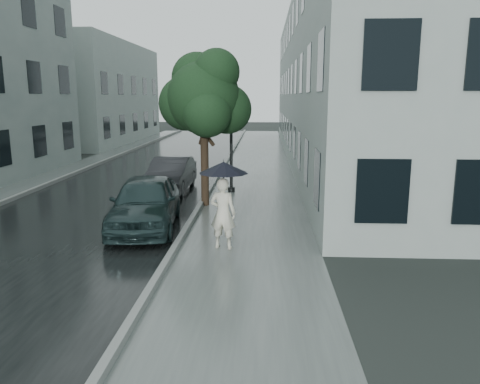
# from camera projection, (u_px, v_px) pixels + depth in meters

# --- Properties ---
(ground) EXTENTS (120.00, 120.00, 0.00)m
(ground) POSITION_uv_depth(u_px,v_px,m) (234.00, 279.00, 9.72)
(ground) COLOR black
(ground) RESTS_ON ground
(sidewalk) EXTENTS (3.50, 60.00, 0.01)m
(sidewalk) POSITION_uv_depth(u_px,v_px,m) (257.00, 179.00, 21.44)
(sidewalk) COLOR slate
(sidewalk) RESTS_ON ground
(kerb_near) EXTENTS (0.15, 60.00, 0.15)m
(kerb_near) POSITION_uv_depth(u_px,v_px,m) (217.00, 177.00, 21.52)
(kerb_near) COLOR slate
(kerb_near) RESTS_ON ground
(asphalt_road) EXTENTS (6.85, 60.00, 0.00)m
(asphalt_road) POSITION_uv_depth(u_px,v_px,m) (142.00, 178.00, 21.72)
(asphalt_road) COLOR black
(asphalt_road) RESTS_ON ground
(kerb_far) EXTENTS (0.15, 60.00, 0.15)m
(kerb_far) POSITION_uv_depth(u_px,v_px,m) (68.00, 176.00, 21.89)
(kerb_far) COLOR slate
(kerb_far) RESTS_ON ground
(sidewalk_far) EXTENTS (1.70, 60.00, 0.01)m
(sidewalk_far) POSITION_uv_depth(u_px,v_px,m) (49.00, 177.00, 21.95)
(sidewalk_far) COLOR #4C5451
(sidewalk_far) RESTS_ON ground
(building_near) EXTENTS (7.02, 36.00, 9.00)m
(building_near) POSITION_uv_depth(u_px,v_px,m) (348.00, 83.00, 27.60)
(building_near) COLOR #8E9B95
(building_near) RESTS_ON ground
(building_far_b) EXTENTS (7.02, 18.00, 8.00)m
(building_far_b) POSITION_uv_depth(u_px,v_px,m) (93.00, 93.00, 38.97)
(building_far_b) COLOR #8E9B95
(building_far_b) RESTS_ON ground
(pedestrian) EXTENTS (0.72, 0.55, 1.78)m
(pedestrian) POSITION_uv_depth(u_px,v_px,m) (223.00, 213.00, 11.51)
(pedestrian) COLOR beige
(pedestrian) RESTS_ON sidewalk
(umbrella) EXTENTS (1.60, 1.60, 1.30)m
(umbrella) POSITION_uv_depth(u_px,v_px,m) (224.00, 168.00, 11.25)
(umbrella) COLOR black
(umbrella) RESTS_ON ground
(street_tree) EXTENTS (3.19, 2.90, 5.27)m
(street_tree) POSITION_uv_depth(u_px,v_px,m) (204.00, 97.00, 15.70)
(street_tree) COLOR #332619
(street_tree) RESTS_ON ground
(lamp_post) EXTENTS (0.85, 0.34, 5.06)m
(lamp_post) POSITION_uv_depth(u_px,v_px,m) (227.00, 118.00, 17.97)
(lamp_post) COLOR black
(lamp_post) RESTS_ON ground
(car_near) EXTENTS (2.24, 4.58, 1.51)m
(car_near) POSITION_uv_depth(u_px,v_px,m) (145.00, 202.00, 13.35)
(car_near) COLOR #192A2B
(car_near) RESTS_ON ground
(car_far) EXTENTS (1.48, 4.09, 1.34)m
(car_far) POSITION_uv_depth(u_px,v_px,m) (171.00, 175.00, 18.56)
(car_far) COLOR black
(car_far) RESTS_ON ground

